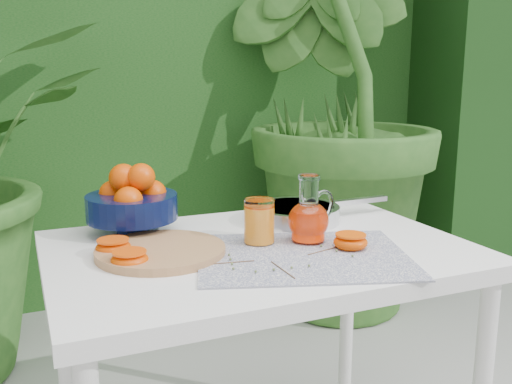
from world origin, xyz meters
name	(u,v)px	position (x,y,z in m)	size (l,w,h in m)	color
hedge_backdrop	(137,66)	(0.06, 2.06, 1.19)	(8.00, 1.65, 2.50)	#144816
potted_plant_right	(326,100)	(0.80, 1.20, 1.03)	(2.06, 2.06, 2.06)	#2B5E20
white_table	(259,277)	(-0.08, -0.03, 0.67)	(1.00, 0.70, 0.75)	white
placemat	(303,256)	(-0.02, -0.15, 0.75)	(0.48, 0.37, 0.00)	#0C1445
cutting_board	(161,251)	(-0.32, -0.01, 0.76)	(0.30, 0.30, 0.02)	#B0754F
fruit_bowl	(132,201)	(-0.34, 0.21, 0.84)	(0.30, 0.30, 0.19)	black
juice_pitcher	(309,219)	(0.04, -0.05, 0.81)	(0.15, 0.13, 0.17)	white
juice_tumbler	(259,222)	(-0.08, -0.02, 0.81)	(0.09, 0.09, 0.11)	white
saute_pan	(297,213)	(0.11, 0.14, 0.78)	(0.44, 0.26, 0.05)	silver
orange_halves	(201,249)	(-0.24, -0.06, 0.77)	(0.61, 0.26, 0.04)	#E44502
thyme_sprigs	(284,259)	(-0.08, -0.16, 0.76)	(0.36, 0.22, 0.01)	brown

